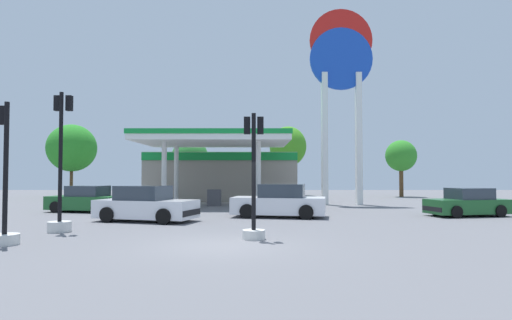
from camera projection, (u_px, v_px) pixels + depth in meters
ground_plane at (223, 246)px, 12.37m from camera, size 90.00×90.00×0.00m
gas_station at (223, 171)px, 33.53m from camera, size 11.94×12.74×4.81m
station_pole_sign at (343, 78)px, 29.52m from camera, size 4.42×0.56×13.80m
car_0 at (469, 203)px, 21.14m from camera, size 4.21×2.41×1.42m
car_1 at (281, 202)px, 20.70m from camera, size 4.82×2.70×1.63m
car_2 at (148, 205)px, 18.88m from camera, size 4.79×3.03×1.60m
car_3 at (88, 200)px, 23.62m from camera, size 4.38×2.57×1.47m
traffic_signal_0 at (255, 195)px, 13.68m from camera, size 0.74×0.74×4.10m
traffic_signal_1 at (7, 210)px, 12.57m from camera, size 0.83×0.83×4.28m
traffic_signal_2 at (62, 191)px, 15.40m from camera, size 0.82×0.82×5.13m
tree_0 at (74, 148)px, 39.92m from camera, size 4.55×4.55×6.86m
tree_1 at (191, 155)px, 40.81m from camera, size 3.45×3.45×5.49m
tree_2 at (289, 147)px, 42.47m from camera, size 3.72×3.72×6.98m
tree_3 at (403, 156)px, 39.72m from camera, size 2.89×2.89×5.36m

